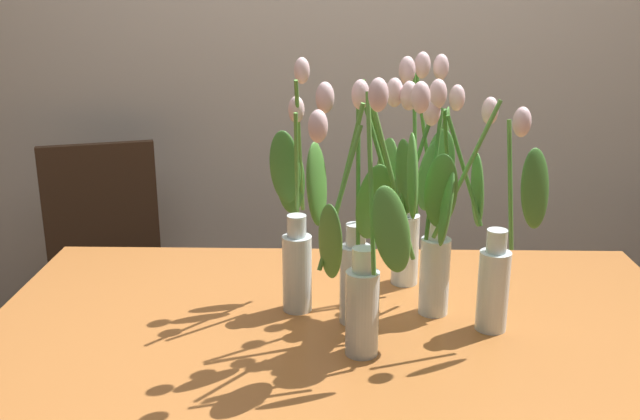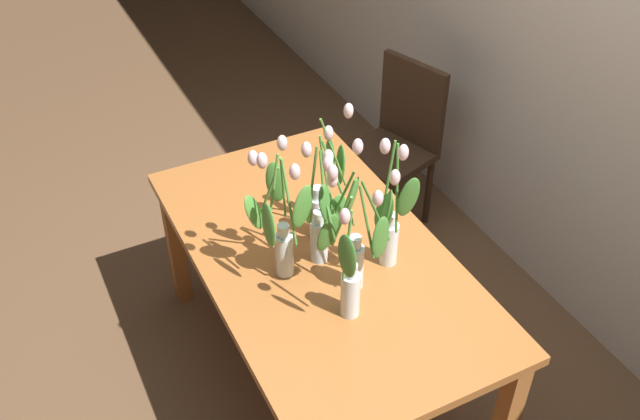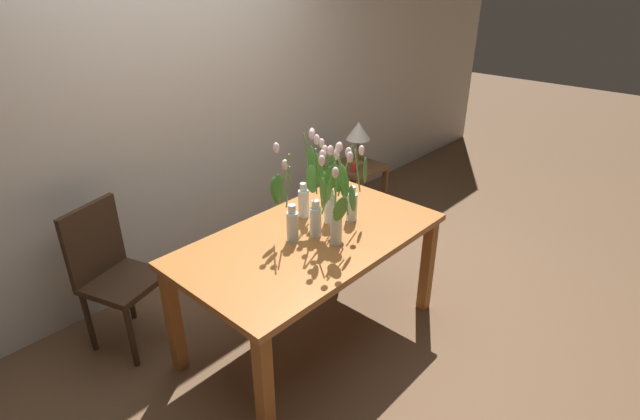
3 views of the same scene
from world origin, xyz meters
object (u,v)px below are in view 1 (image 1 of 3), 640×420
dining_table (342,353)px  tulip_vase_1 (438,220)px  tulip_vase_2 (491,254)px  tulip_vase_3 (415,213)px  tulip_vase_4 (295,233)px  tulip_vase_0 (369,234)px  dining_chair (106,262)px  tulip_vase_5 (362,250)px

dining_table → tulip_vase_1: bearing=8.4°
tulip_vase_2 → tulip_vase_1: bearing=138.6°
tulip_vase_3 → tulip_vase_4: size_ratio=1.02×
dining_table → tulip_vase_2: 0.42m
tulip_vase_0 → dining_chair: (-0.89, 0.89, -0.42)m
tulip_vase_5 → tulip_vase_0: bearing=82.8°
tulip_vase_2 → dining_chair: bearing=140.6°
tulip_vase_3 → dining_chair: bearing=145.9°
tulip_vase_5 → dining_table: bearing=101.5°
dining_table → tulip_vase_0: size_ratio=2.76×
dining_table → tulip_vase_1: (0.21, 0.03, 0.32)m
dining_table → tulip_vase_1: size_ratio=2.94×
tulip_vase_0 → tulip_vase_5: (-0.02, -0.17, 0.03)m
tulip_vase_5 → dining_chair: 1.44m
dining_chair → tulip_vase_1: bearing=-39.2°
tulip_vase_0 → dining_chair: size_ratio=0.62×
dining_table → tulip_vase_2: (0.31, -0.06, 0.27)m
tulip_vase_4 → tulip_vase_0: bearing=-26.6°
tulip_vase_0 → tulip_vase_3: size_ratio=1.00×
tulip_vase_0 → tulip_vase_5: bearing=-97.2°
tulip_vase_4 → dining_chair: (-0.72, 0.81, -0.40)m
tulip_vase_1 → dining_table: bearing=-171.6°
dining_table → tulip_vase_5: 0.37m
dining_table → tulip_vase_3: bearing=47.9°
tulip_vase_4 → tulip_vase_1: bearing=-7.0°
tulip_vase_3 → dining_chair: size_ratio=0.63×
tulip_vase_0 → tulip_vase_4: (-0.17, 0.08, -0.03)m
dining_chair → dining_table: bearing=-46.6°
tulip_vase_2 → tulip_vase_4: size_ratio=0.96×
tulip_vase_1 → tulip_vase_3: size_ratio=0.94×
tulip_vase_1 → tulip_vase_3: (-0.03, 0.17, -0.03)m
dining_table → tulip_vase_4: bearing=147.0°
tulip_vase_3 → tulip_vase_1: bearing=-78.7°
tulip_vase_3 → tulip_vase_4: bearing=-156.3°
tulip_vase_4 → tulip_vase_3: bearing=23.7°
tulip_vase_2 → tulip_vase_5: bearing=-156.8°
tulip_vase_1 → dining_chair: size_ratio=0.59×
dining_table → tulip_vase_2: size_ratio=2.93×
tulip_vase_0 → tulip_vase_4: size_ratio=1.02×
tulip_vase_0 → dining_table: bearing=167.7°
dining_table → tulip_vase_0: (0.06, -0.01, 0.30)m
tulip_vase_1 → tulip_vase_2: bearing=-41.4°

